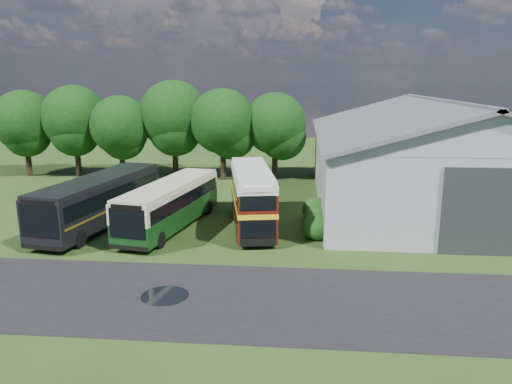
# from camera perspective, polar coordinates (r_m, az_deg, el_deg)

# --- Properties ---
(ground) EXTENTS (120.00, 120.00, 0.00)m
(ground) POSITION_cam_1_polar(r_m,az_deg,el_deg) (26.00, -5.36, -9.13)
(ground) COLOR #1F3711
(ground) RESTS_ON ground
(asphalt_road) EXTENTS (60.00, 8.00, 0.02)m
(asphalt_road) POSITION_cam_1_polar(r_m,az_deg,el_deg) (22.90, 0.81, -12.24)
(asphalt_road) COLOR black
(asphalt_road) RESTS_ON ground
(puddle) EXTENTS (2.20, 2.20, 0.01)m
(puddle) POSITION_cam_1_polar(r_m,az_deg,el_deg) (23.64, -10.36, -11.62)
(puddle) COLOR black
(puddle) RESTS_ON ground
(storage_shed) EXTENTS (18.80, 24.80, 8.15)m
(storage_shed) POSITION_cam_1_polar(r_m,az_deg,el_deg) (41.38, 19.84, 4.40)
(storage_shed) COLOR gray
(storage_shed) RESTS_ON ground
(tree_far_left) EXTENTS (6.12, 6.12, 8.64)m
(tree_far_left) POSITION_cam_1_polar(r_m,az_deg,el_deg) (55.24, -24.94, 7.37)
(tree_far_left) COLOR black
(tree_far_left) RESTS_ON ground
(tree_left_a) EXTENTS (6.46, 6.46, 9.12)m
(tree_left_a) POSITION_cam_1_polar(r_m,az_deg,el_deg) (53.35, -20.01, 7.97)
(tree_left_a) COLOR black
(tree_left_a) RESTS_ON ground
(tree_left_b) EXTENTS (5.78, 5.78, 8.16)m
(tree_left_b) POSITION_cam_1_polar(r_m,az_deg,el_deg) (50.54, -15.26, 7.35)
(tree_left_b) COLOR black
(tree_left_b) RESTS_ON ground
(tree_mid) EXTENTS (6.80, 6.80, 9.60)m
(tree_mid) POSITION_cam_1_polar(r_m,az_deg,el_deg) (50.21, -9.38, 8.66)
(tree_mid) COLOR black
(tree_mid) RESTS_ON ground
(tree_right_a) EXTENTS (6.26, 6.26, 8.83)m
(tree_right_a) POSITION_cam_1_polar(r_m,az_deg,el_deg) (48.25, -3.85, 8.04)
(tree_right_a) COLOR black
(tree_right_a) RESTS_ON ground
(tree_right_b) EXTENTS (5.98, 5.98, 8.45)m
(tree_right_b) POSITION_cam_1_polar(r_m,az_deg,el_deg) (48.53, 2.20, 7.80)
(tree_right_b) COLOR black
(tree_right_b) RESTS_ON ground
(shrub_front) EXTENTS (1.70, 1.70, 1.70)m
(shrub_front) POSITION_cam_1_polar(r_m,az_deg,el_deg) (31.24, 6.89, -5.35)
(shrub_front) COLOR #194714
(shrub_front) RESTS_ON ground
(shrub_mid) EXTENTS (1.60, 1.60, 1.60)m
(shrub_mid) POSITION_cam_1_polar(r_m,az_deg,el_deg) (33.15, 6.80, -4.27)
(shrub_mid) COLOR #194714
(shrub_mid) RESTS_ON ground
(shrub_back) EXTENTS (1.80, 1.80, 1.80)m
(shrub_back) POSITION_cam_1_polar(r_m,az_deg,el_deg) (35.06, 6.72, -3.31)
(shrub_back) COLOR #194714
(shrub_back) RESTS_ON ground
(bus_green_single) EXTENTS (4.53, 11.35, 3.05)m
(bus_green_single) POSITION_cam_1_polar(r_m,az_deg,el_deg) (33.31, -9.77, -1.38)
(bus_green_single) COLOR black
(bus_green_single) RESTS_ON ground
(bus_maroon_double) EXTENTS (4.00, 9.63, 4.02)m
(bus_maroon_double) POSITION_cam_1_polar(r_m,az_deg,el_deg) (32.86, -0.48, -0.70)
(bus_maroon_double) COLOR black
(bus_maroon_double) RESTS_ON ground
(bus_dark_single) EXTENTS (4.81, 12.41, 3.34)m
(bus_dark_single) POSITION_cam_1_polar(r_m,az_deg,el_deg) (34.84, -17.44, -0.91)
(bus_dark_single) COLOR black
(bus_dark_single) RESTS_ON ground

